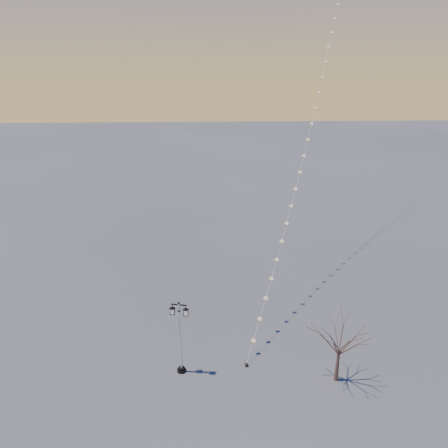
{
  "coord_description": "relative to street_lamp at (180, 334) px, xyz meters",
  "views": [
    {
      "loc": [
        -1.48,
        -23.43,
        19.59
      ],
      "look_at": [
        0.03,
        6.2,
        8.79
      ],
      "focal_mm": 34.13,
      "sensor_mm": 36.0,
      "label": 1
    }
  ],
  "objects": [
    {
      "name": "kite_train",
      "position": [
        12.58,
        18.4,
        14.42
      ],
      "size": [
        16.7,
        36.81,
        35.03
      ],
      "rotation": [
        0.0,
        0.0,
        -0.11
      ],
      "color": "black",
      "rests_on": "ground"
    },
    {
      "name": "street_lamp",
      "position": [
        0.0,
        0.0,
        0.0
      ],
      "size": [
        1.36,
        0.67,
        5.45
      ],
      "rotation": [
        0.0,
        0.0,
        -0.22
      ],
      "color": "black",
      "rests_on": "ground"
    },
    {
      "name": "bare_tree",
      "position": [
        10.38,
        -1.38,
        0.1
      ],
      "size": [
        2.71,
        2.71,
        4.49
      ],
      "rotation": [
        0.0,
        0.0,
        0.28
      ],
      "color": "#51372C",
      "rests_on": "ground"
    },
    {
      "name": "ground",
      "position": [
        3.18,
        -0.78,
        -3.02
      ],
      "size": [
        300.0,
        300.0,
        0.0
      ],
      "primitive_type": "plane",
      "color": "#474748",
      "rests_on": "ground"
    }
  ]
}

